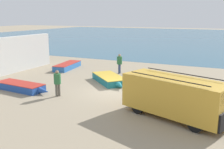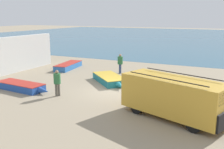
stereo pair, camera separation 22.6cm
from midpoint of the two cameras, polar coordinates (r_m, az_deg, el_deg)
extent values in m
plane|color=gray|center=(18.25, 0.42, -3.81)|extent=(200.00, 200.00, 0.00)
cube|color=#33607A|center=(68.46, 19.37, 7.64)|extent=(120.00, 80.00, 0.01)
cube|color=silver|center=(25.25, -21.94, 3.74)|extent=(0.50, 11.90, 3.32)
cube|color=gold|center=(13.79, 13.53, -4.52)|extent=(5.71, 3.58, 1.82)
cylinder|color=black|center=(14.05, 21.01, -8.30)|extent=(0.74, 0.44, 0.71)
cylinder|color=black|center=(12.64, 17.89, -10.42)|extent=(0.74, 0.44, 0.71)
cylinder|color=black|center=(15.56, 9.72, -5.58)|extent=(0.74, 0.44, 0.71)
cylinder|color=black|center=(14.30, 5.86, -7.12)|extent=(0.74, 0.44, 0.71)
cylinder|color=black|center=(14.16, 15.33, 0.14)|extent=(4.18, 1.50, 0.05)
cylinder|color=black|center=(12.91, 12.04, -0.88)|extent=(4.18, 1.50, 0.05)
cube|color=#234CA3|center=(19.81, -18.98, -2.47)|extent=(3.80, 1.59, 0.48)
cone|color=#234CA3|center=(18.20, -14.29, -3.48)|extent=(0.85, 0.52, 0.46)
cube|color=#B22D23|center=(19.77, -19.02, -1.98)|extent=(0.30, 1.19, 0.05)
cube|color=#B22D23|center=(19.75, -19.03, -1.74)|extent=(3.84, 1.61, 0.04)
cube|color=#1E757F|center=(20.83, -0.27, -1.01)|extent=(3.76, 3.67, 0.50)
cone|color=#1E757F|center=(18.84, 2.15, -2.50)|extent=(0.91, 0.89, 0.48)
cube|color=gold|center=(20.78, -0.27, -0.52)|extent=(1.17, 1.23, 0.05)
cube|color=gold|center=(20.76, -0.27, -0.29)|extent=(3.80, 3.71, 0.04)
cone|color=#234CA3|center=(20.24, 22.64, -2.34)|extent=(0.84, 0.88, 0.53)
cube|color=#2D66AD|center=(26.53, -9.24, 1.82)|extent=(1.77, 3.96, 0.52)
cone|color=#2D66AD|center=(28.59, -7.14, 2.67)|extent=(0.60, 0.90, 0.49)
cube|color=#B22D23|center=(26.49, -9.25, 2.23)|extent=(1.18, 0.36, 0.05)
cube|color=#B22D23|center=(26.48, -9.26, 2.41)|extent=(1.79, 4.00, 0.04)
cylinder|color=navy|center=(24.05, 2.12, 1.29)|extent=(0.16, 0.16, 0.87)
cylinder|color=navy|center=(23.88, 1.97, 1.21)|extent=(0.16, 0.16, 0.87)
cylinder|color=#2D6B3D|center=(23.82, 2.06, 3.09)|extent=(0.47, 0.47, 0.69)
sphere|color=tan|center=(23.75, 2.07, 4.19)|extent=(0.24, 0.24, 0.24)
cylinder|color=#5B564C|center=(17.62, -11.12, -3.24)|extent=(0.16, 0.16, 0.84)
cylinder|color=#5B564C|center=(17.59, -11.68, -3.30)|extent=(0.16, 0.16, 0.84)
cylinder|color=#2D6B3D|center=(17.41, -11.50, -0.88)|extent=(0.46, 0.46, 0.67)
sphere|color=tan|center=(17.32, -11.57, 0.56)|extent=(0.23, 0.23, 0.23)
camera|label=1|loc=(0.11, -89.66, 0.08)|focal=42.00mm
camera|label=2|loc=(0.11, 90.34, -0.08)|focal=42.00mm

